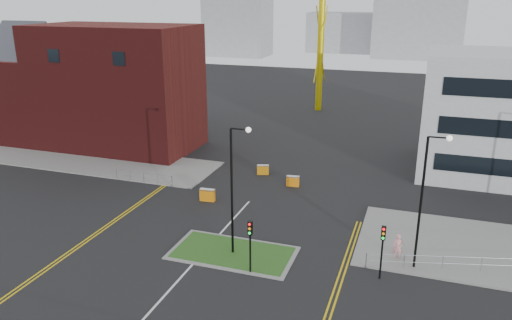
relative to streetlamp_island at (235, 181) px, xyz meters
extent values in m
plane|color=black|center=(-2.22, -8.00, -5.41)|extent=(200.00, 200.00, 0.00)
cube|color=slate|center=(-22.22, 14.00, -5.35)|extent=(28.00, 8.00, 0.12)
cube|color=slate|center=(-0.22, 0.00, -5.37)|extent=(8.60, 4.60, 0.08)
cube|color=#2B551C|center=(-0.22, 0.00, -5.35)|extent=(8.00, 4.00, 0.12)
cube|color=#4D1313|center=(-22.22, 20.00, 1.59)|extent=(18.00, 10.00, 14.00)
cube|color=black|center=(-26.22, 14.98, 5.59)|extent=(1.40, 0.10, 1.40)
cube|color=black|center=(-18.22, 14.98, 5.59)|extent=(1.40, 0.10, 1.40)
cube|color=#4D1313|center=(-34.22, 20.00, -0.41)|extent=(6.00, 10.00, 10.00)
cube|color=#2D3038|center=(-34.22, 20.00, 4.59)|extent=(6.40, 8.49, 8.49)
cylinder|color=black|center=(-0.22, 0.00, -0.91)|extent=(0.16, 0.16, 9.00)
cylinder|color=black|center=(0.38, 0.00, 3.59)|extent=(1.20, 0.10, 0.10)
sphere|color=silver|center=(0.98, 0.00, 3.59)|extent=(0.36, 0.36, 0.36)
cylinder|color=black|center=(11.78, 2.00, -0.91)|extent=(0.16, 0.16, 9.00)
cylinder|color=black|center=(12.38, 2.00, 3.59)|extent=(1.20, 0.10, 0.10)
sphere|color=silver|center=(12.98, 2.00, 3.59)|extent=(0.36, 0.36, 0.36)
cylinder|color=black|center=(1.78, -2.00, -3.91)|extent=(0.12, 0.12, 3.00)
cube|color=black|center=(1.78, -2.00, -2.21)|extent=(0.28, 0.22, 0.90)
sphere|color=red|center=(1.78, -2.13, -1.91)|extent=(0.18, 0.18, 0.18)
sphere|color=orange|center=(1.78, -2.13, -2.21)|extent=(0.18, 0.18, 0.18)
sphere|color=#0CCC33|center=(1.78, -2.13, -2.51)|extent=(0.18, 0.18, 0.18)
cylinder|color=black|center=(9.78, 0.00, -3.91)|extent=(0.12, 0.12, 3.00)
cube|color=black|center=(9.78, 0.00, -2.21)|extent=(0.28, 0.22, 0.90)
sphere|color=red|center=(9.78, -0.13, -1.91)|extent=(0.18, 0.18, 0.18)
sphere|color=orange|center=(9.78, -0.13, -2.21)|extent=(0.18, 0.18, 0.18)
sphere|color=#0CCC33|center=(9.78, -0.13, -2.51)|extent=(0.18, 0.18, 0.18)
cylinder|color=gray|center=(-13.22, 10.00, -4.36)|extent=(6.00, 0.04, 0.04)
cylinder|color=gray|center=(-13.22, 10.00, -4.86)|extent=(6.00, 0.04, 0.04)
cylinder|color=gray|center=(-16.22, 10.00, -4.86)|extent=(0.05, 0.05, 1.10)
cylinder|color=gray|center=(-10.22, 10.00, -4.86)|extent=(0.05, 0.05, 1.10)
cylinder|color=gray|center=(8.78, 1.00, -4.86)|extent=(0.05, 0.05, 1.10)
cube|color=silver|center=(-2.22, -6.00, -5.41)|extent=(0.15, 30.00, 0.01)
cube|color=gold|center=(-11.22, 2.00, -5.41)|extent=(0.12, 24.00, 0.01)
cube|color=gold|center=(-10.92, 2.00, -5.41)|extent=(0.12, 24.00, 0.01)
cube|color=gold|center=(7.28, -2.00, -5.41)|extent=(0.12, 20.00, 0.01)
cube|color=gold|center=(7.58, -2.00, -5.41)|extent=(0.12, 20.00, 0.01)
cube|color=gray|center=(-42.22, 112.00, 5.59)|extent=(18.00, 12.00, 22.00)
cube|color=gray|center=(7.78, 122.00, 2.59)|extent=(24.00, 12.00, 16.00)
cube|color=gray|center=(-10.22, 132.00, 0.59)|extent=(30.00, 12.00, 12.00)
imported|color=pink|center=(10.65, 2.84, -4.49)|extent=(0.68, 0.46, 1.84)
cube|color=orange|center=(-5.71, 8.00, -4.87)|extent=(1.33, 0.53, 1.09)
cube|color=silver|center=(-5.71, 8.00, -4.38)|extent=(1.33, 0.53, 0.13)
cube|color=orange|center=(0.44, 13.84, -4.92)|extent=(1.24, 0.55, 0.99)
cube|color=silver|center=(0.44, 13.84, -4.47)|extent=(1.24, 0.55, 0.12)
cube|color=#C4750A|center=(-3.22, 16.00, -4.93)|extent=(1.23, 0.71, 0.98)
cube|color=silver|center=(-3.22, 16.00, -4.49)|extent=(1.23, 0.71, 0.12)
camera|label=1|loc=(11.27, -28.73, 11.69)|focal=35.00mm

